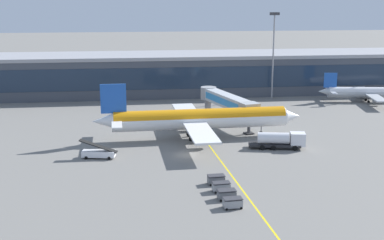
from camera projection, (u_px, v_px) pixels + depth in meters
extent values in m
plane|color=slate|center=(187.00, 155.00, 95.99)|extent=(700.00, 700.00, 0.00)
cube|color=yellow|center=(213.00, 151.00, 98.54)|extent=(4.57, 79.90, 0.01)
cube|color=#424751|center=(107.00, 76.00, 154.04)|extent=(203.52, 19.90, 11.10)
cube|color=#1E2D42|center=(105.00, 80.00, 144.25)|extent=(197.42, 0.16, 6.21)
cube|color=#99999E|center=(106.00, 56.00, 152.63)|extent=(207.59, 20.30, 1.00)
cylinder|color=white|center=(200.00, 120.00, 106.13)|extent=(36.36, 5.12, 3.93)
cylinder|color=orange|center=(200.00, 118.00, 106.04)|extent=(35.63, 4.94, 3.78)
cone|color=white|center=(291.00, 116.00, 109.04)|extent=(4.05, 3.86, 3.74)
cone|color=white|center=(104.00, 121.00, 103.09)|extent=(4.83, 3.50, 3.34)
cube|color=#1E51B2|center=(113.00, 99.00, 102.34)|extent=(5.12, 0.53, 5.90)
cube|color=white|center=(116.00, 115.00, 107.21)|extent=(2.20, 6.36, 0.24)
cube|color=white|center=(117.00, 124.00, 99.65)|extent=(2.20, 6.36, 0.24)
cube|color=white|center=(187.00, 111.00, 115.17)|extent=(5.30, 15.37, 0.40)
cube|color=white|center=(201.00, 133.00, 96.76)|extent=(5.30, 15.37, 0.40)
cylinder|color=#939399|center=(193.00, 120.00, 113.01)|extent=(3.10, 2.26, 2.16)
cylinder|color=#939399|center=(204.00, 136.00, 99.87)|extent=(3.10, 2.26, 2.16)
cylinder|color=black|center=(261.00, 134.00, 108.91)|extent=(1.01, 0.43, 1.00)
cylinder|color=slate|center=(261.00, 129.00, 108.66)|extent=(0.20, 0.20, 2.10)
cylinder|color=black|center=(189.00, 134.00, 108.33)|extent=(1.01, 0.43, 1.00)
cylinder|color=slate|center=(189.00, 130.00, 108.09)|extent=(0.20, 0.20, 2.10)
cylinder|color=black|center=(191.00, 139.00, 104.93)|extent=(1.01, 0.43, 1.00)
cylinder|color=slate|center=(191.00, 134.00, 104.69)|extent=(0.20, 0.20, 2.10)
cube|color=#B2B7BC|center=(227.00, 101.00, 118.82)|extent=(8.61, 20.96, 2.80)
cube|color=#2D84C6|center=(227.00, 101.00, 118.84)|extent=(7.81, 17.77, 1.54)
cube|color=#9EA3A8|center=(249.00, 110.00, 109.44)|extent=(4.34, 4.06, 2.94)
cylinder|color=#4C4C51|center=(249.00, 125.00, 110.23)|extent=(0.70, 0.70, 3.97)
cube|color=#262628|center=(249.00, 133.00, 110.66)|extent=(2.22, 2.22, 0.30)
cylinder|color=gray|center=(208.00, 93.00, 128.20)|extent=(3.90, 3.90, 3.08)
cylinder|color=gray|center=(208.00, 106.00, 128.99)|extent=(1.80, 1.80, 3.97)
cube|color=#232326|center=(274.00, 145.00, 99.85)|extent=(10.30, 4.44, 0.50)
cube|color=silver|center=(298.00, 139.00, 99.23)|extent=(3.24, 3.01, 2.50)
cube|color=black|center=(304.00, 137.00, 99.01)|extent=(0.62, 2.29, 1.12)
cylinder|color=silver|center=(273.00, 138.00, 99.56)|extent=(6.32, 3.35, 2.20)
cylinder|color=black|center=(294.00, 145.00, 100.77)|extent=(1.05, 0.54, 1.00)
cylinder|color=black|center=(295.00, 148.00, 98.47)|extent=(1.05, 0.54, 1.00)
cylinder|color=black|center=(272.00, 144.00, 101.09)|extent=(1.05, 0.54, 1.00)
cylinder|color=black|center=(273.00, 148.00, 98.78)|extent=(1.05, 0.54, 1.00)
cylinder|color=black|center=(262.00, 144.00, 101.25)|extent=(1.05, 0.54, 1.00)
cylinder|color=black|center=(262.00, 147.00, 98.95)|extent=(1.05, 0.54, 1.00)
cube|color=white|center=(99.00, 154.00, 93.87)|extent=(6.24, 2.96, 1.10)
cube|color=black|center=(98.00, 146.00, 93.53)|extent=(7.02, 2.56, 2.38)
cylinder|color=black|center=(111.00, 155.00, 94.70)|extent=(0.64, 0.35, 0.60)
cylinder|color=black|center=(109.00, 158.00, 93.04)|extent=(0.64, 0.35, 0.60)
cylinder|color=black|center=(89.00, 155.00, 94.95)|extent=(0.64, 0.35, 0.60)
cylinder|color=black|center=(86.00, 158.00, 93.29)|extent=(0.64, 0.35, 0.60)
cube|color=gray|center=(233.00, 203.00, 71.68)|extent=(2.70, 1.69, 1.10)
cube|color=#333338|center=(233.00, 198.00, 71.52)|extent=(2.76, 1.72, 0.10)
cylinder|color=black|center=(227.00, 209.00, 70.90)|extent=(0.37, 0.15, 0.36)
cylinder|color=black|center=(224.00, 205.00, 72.33)|extent=(0.37, 0.15, 0.36)
cylinder|color=black|center=(241.00, 208.00, 71.29)|extent=(0.37, 0.15, 0.36)
cylinder|color=black|center=(238.00, 204.00, 72.72)|extent=(0.37, 0.15, 0.36)
cube|color=#595B60|center=(227.00, 195.00, 74.74)|extent=(2.70, 1.69, 1.10)
cube|color=#333338|center=(227.00, 190.00, 74.57)|extent=(2.76, 1.72, 0.10)
cylinder|color=black|center=(221.00, 201.00, 73.95)|extent=(0.37, 0.15, 0.36)
cylinder|color=black|center=(218.00, 197.00, 75.38)|extent=(0.37, 0.15, 0.36)
cylinder|color=black|center=(235.00, 200.00, 74.35)|extent=(0.37, 0.15, 0.36)
cylinder|color=black|center=(232.00, 196.00, 75.78)|extent=(0.37, 0.15, 0.36)
cube|color=gray|center=(221.00, 187.00, 77.79)|extent=(2.70, 1.69, 1.10)
cube|color=#333338|center=(221.00, 182.00, 77.62)|extent=(2.76, 1.72, 0.10)
cylinder|color=black|center=(216.00, 193.00, 77.00)|extent=(0.37, 0.15, 0.36)
cylinder|color=black|center=(213.00, 189.00, 78.43)|extent=(0.37, 0.15, 0.36)
cylinder|color=black|center=(229.00, 192.00, 77.40)|extent=(0.37, 0.15, 0.36)
cylinder|color=black|center=(226.00, 188.00, 78.83)|extent=(0.37, 0.15, 0.36)
cube|color=#595B60|center=(216.00, 180.00, 80.84)|extent=(2.70, 1.69, 1.10)
cube|color=#333338|center=(216.00, 175.00, 80.68)|extent=(2.76, 1.72, 0.10)
cylinder|color=black|center=(211.00, 185.00, 80.06)|extent=(0.37, 0.15, 0.36)
cylinder|color=black|center=(209.00, 182.00, 81.49)|extent=(0.37, 0.15, 0.36)
cylinder|color=black|center=(224.00, 184.00, 80.45)|extent=(0.37, 0.15, 0.36)
cylinder|color=black|center=(221.00, 181.00, 81.88)|extent=(0.37, 0.15, 0.36)
cylinder|color=#B2B7BC|center=(373.00, 93.00, 143.57)|extent=(25.37, 6.72, 2.75)
cylinder|color=silver|center=(373.00, 92.00, 143.51)|extent=(24.86, 6.53, 2.64)
cone|color=#B2B7BC|center=(324.00, 91.00, 144.01)|extent=(3.63, 2.83, 2.34)
cube|color=#1E51B2|center=(330.00, 80.00, 143.21)|extent=(3.57, 0.81, 4.13)
cube|color=#B2B7BC|center=(329.00, 89.00, 146.57)|extent=(2.05, 4.57, 0.16)
cube|color=#B2B7BC|center=(334.00, 93.00, 141.22)|extent=(2.05, 4.57, 0.16)
cube|color=#B2B7BC|center=(363.00, 89.00, 150.15)|extent=(4.94, 11.00, 0.27)
cube|color=#B2B7BC|center=(377.00, 98.00, 137.16)|extent=(4.94, 11.00, 0.27)
cylinder|color=#939399|center=(367.00, 94.00, 148.49)|extent=(2.33, 1.83, 1.51)
cylinder|color=#939399|center=(377.00, 100.00, 139.22)|extent=(2.33, 1.83, 1.51)
cylinder|color=black|center=(366.00, 100.00, 145.37)|extent=(0.72, 0.38, 0.69)
cylinder|color=slate|center=(366.00, 98.00, 145.22)|extent=(0.14, 0.14, 1.30)
cylinder|color=black|center=(369.00, 102.00, 142.96)|extent=(0.72, 0.38, 0.69)
cylinder|color=slate|center=(369.00, 99.00, 142.81)|extent=(0.14, 0.14, 1.30)
cylinder|color=gray|center=(273.00, 58.00, 146.60)|extent=(0.44, 0.44, 23.74)
cube|color=#333338|center=(275.00, 14.00, 143.74)|extent=(2.80, 0.50, 0.80)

